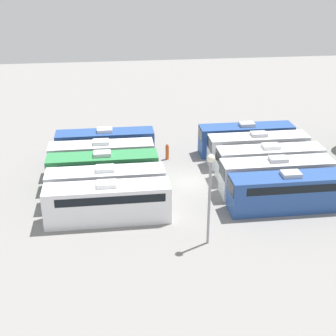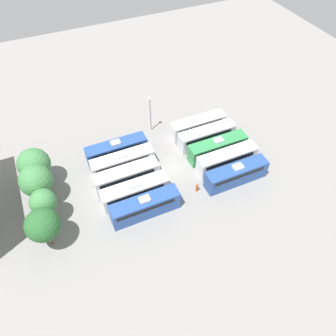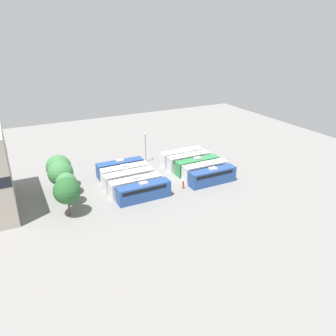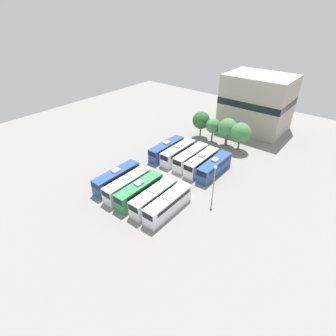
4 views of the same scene
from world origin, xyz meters
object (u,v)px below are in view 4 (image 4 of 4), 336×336
at_px(bus_1, 128,185).
at_px(tree_3, 240,133).
at_px(light_pole, 214,177).
at_px(bus_4, 168,204).
at_px(bus_0, 117,177).
at_px(bus_7, 191,156).
at_px(bus_8, 202,162).
at_px(worker_person, 143,169).
at_px(tree_0, 201,120).
at_px(bus_2, 140,190).
at_px(bus_6, 178,152).
at_px(tree_2, 228,128).
at_px(bus_5, 167,149).
at_px(tree_1, 213,126).
at_px(bus_3, 154,197).
at_px(bus_9, 215,166).
at_px(depot_building, 257,102).

distance_m(bus_1, tree_3, 30.18).
relative_size(light_pole, tree_3, 1.05).
height_order(bus_1, bus_4, same).
relative_size(bus_0, bus_7, 1.00).
height_order(bus_0, bus_8, same).
xyz_separation_m(bus_4, tree_3, (-0.74, 28.28, 2.83)).
bearing_deg(bus_1, bus_8, 68.55).
bearing_deg(bus_8, bus_4, -78.54).
relative_size(bus_1, bus_7, 1.00).
distance_m(worker_person, tree_0, 22.83).
height_order(bus_2, bus_6, same).
height_order(bus_0, tree_0, tree_0).
bearing_deg(tree_0, tree_2, -2.78).
distance_m(bus_4, bus_6, 18.34).
height_order(bus_5, worker_person, bus_5).
relative_size(bus_7, tree_1, 1.65).
bearing_deg(worker_person, bus_3, -35.79).
distance_m(bus_9, tree_0, 18.41).
bearing_deg(tree_0, bus_2, -78.85).
bearing_deg(bus_8, bus_3, -89.69).
bearing_deg(bus_9, worker_person, -143.27).
xyz_separation_m(bus_0, tree_1, (4.57, 28.39, 2.63)).
distance_m(light_pole, tree_1, 24.28).
bearing_deg(tree_1, bus_3, -79.67).
distance_m(worker_person, depot_building, 38.58).
relative_size(bus_4, worker_person, 5.66).
height_order(bus_7, depot_building, depot_building).
bearing_deg(bus_7, light_pole, -38.28).
bearing_deg(light_pole, bus_1, -149.79).
bearing_deg(tree_3, light_pole, -76.37).
relative_size(bus_5, tree_0, 1.47).
height_order(bus_1, light_pole, light_pole).
xyz_separation_m(bus_5, tree_3, (11.99, 13.03, 2.83)).
bearing_deg(bus_4, bus_9, 89.90).
bearing_deg(bus_6, light_pole, -30.39).
xyz_separation_m(bus_4, bus_5, (-12.72, 15.26, 0.00)).
xyz_separation_m(bus_1, bus_9, (9.40, 15.91, 0.00)).
height_order(bus_2, bus_4, same).
height_order(bus_1, bus_5, same).
relative_size(bus_8, light_pole, 1.40).
bearing_deg(tree_1, worker_person, -100.01).
distance_m(bus_5, tree_3, 17.92).
xyz_separation_m(bus_7, depot_building, (2.53, 27.68, 5.77)).
distance_m(bus_1, bus_7, 16.56).
distance_m(bus_7, tree_2, 13.23).
bearing_deg(light_pole, bus_7, 141.72).
xyz_separation_m(bus_0, bus_3, (9.75, -0.00, 0.00)).
xyz_separation_m(bus_1, depot_building, (5.71, 43.94, 5.77)).
xyz_separation_m(bus_7, worker_person, (-5.88, -9.37, -0.91)).
bearing_deg(tree_3, worker_person, -117.38).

